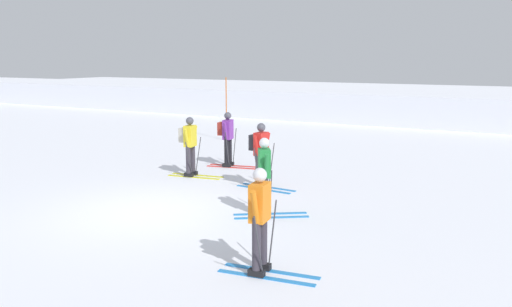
{
  "coord_description": "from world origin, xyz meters",
  "views": [
    {
      "loc": [
        7.45,
        -8.8,
        3.37
      ],
      "look_at": [
        1.0,
        3.12,
        0.9
      ],
      "focal_mm": 37.11,
      "sensor_mm": 36.0,
      "label": 1
    }
  ],
  "objects_px": {
    "skier_purple": "(227,136)",
    "trail_marker_pole": "(226,109)",
    "skier_green": "(265,175)",
    "skier_orange": "(260,218)",
    "skier_yellow": "(190,143)",
    "skier_red": "(260,152)"
  },
  "relations": [
    {
      "from": "skier_purple",
      "to": "trail_marker_pole",
      "type": "xyz_separation_m",
      "value": [
        -2.78,
        4.47,
        0.33
      ]
    },
    {
      "from": "skier_yellow",
      "to": "trail_marker_pole",
      "type": "distance_m",
      "value": 6.66
    },
    {
      "from": "skier_red",
      "to": "trail_marker_pole",
      "type": "distance_m",
      "value": 8.12
    },
    {
      "from": "skier_orange",
      "to": "skier_purple",
      "type": "bearing_deg",
      "value": 124.96
    },
    {
      "from": "skier_orange",
      "to": "trail_marker_pole",
      "type": "relative_size",
      "value": 0.66
    },
    {
      "from": "skier_purple",
      "to": "trail_marker_pole",
      "type": "distance_m",
      "value": 5.28
    },
    {
      "from": "skier_green",
      "to": "skier_orange",
      "type": "bearing_deg",
      "value": -63.79
    },
    {
      "from": "skier_purple",
      "to": "skier_yellow",
      "type": "relative_size",
      "value": 1.0
    },
    {
      "from": "skier_green",
      "to": "skier_orange",
      "type": "xyz_separation_m",
      "value": [
        1.36,
        -2.76,
        -0.0
      ]
    },
    {
      "from": "skier_green",
      "to": "trail_marker_pole",
      "type": "relative_size",
      "value": 0.66
    },
    {
      "from": "skier_yellow",
      "to": "trail_marker_pole",
      "type": "xyz_separation_m",
      "value": [
        -2.54,
        6.15,
        0.33
      ]
    },
    {
      "from": "skier_yellow",
      "to": "skier_orange",
      "type": "bearing_deg",
      "value": -45.89
    },
    {
      "from": "skier_red",
      "to": "skier_orange",
      "type": "relative_size",
      "value": 1.0
    },
    {
      "from": "skier_orange",
      "to": "skier_red",
      "type": "bearing_deg",
      "value": 117.92
    },
    {
      "from": "skier_purple",
      "to": "skier_green",
      "type": "relative_size",
      "value": 1.0
    },
    {
      "from": "skier_red",
      "to": "trail_marker_pole",
      "type": "bearing_deg",
      "value": 127.8
    },
    {
      "from": "skier_purple",
      "to": "skier_red",
      "type": "relative_size",
      "value": 1.0
    },
    {
      "from": "trail_marker_pole",
      "to": "skier_purple",
      "type": "bearing_deg",
      "value": -58.13
    },
    {
      "from": "skier_yellow",
      "to": "skier_green",
      "type": "relative_size",
      "value": 1.0
    },
    {
      "from": "skier_red",
      "to": "skier_green",
      "type": "relative_size",
      "value": 1.0
    },
    {
      "from": "skier_yellow",
      "to": "skier_purple",
      "type": "bearing_deg",
      "value": 81.9
    },
    {
      "from": "trail_marker_pole",
      "to": "skier_orange",
      "type": "bearing_deg",
      "value": -56.23
    }
  ]
}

